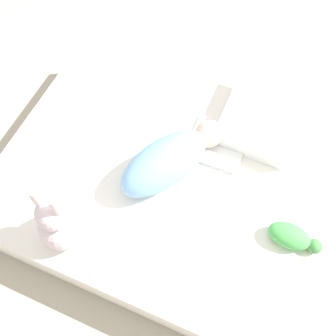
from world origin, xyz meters
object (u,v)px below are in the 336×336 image
(swaddled_baby, at_px, (169,160))
(bunny_plush, at_px, (60,222))
(turtle_plush, at_px, (293,237))
(pillow, at_px, (263,115))

(swaddled_baby, xyz_separation_m, bunny_plush, (-0.24, -0.39, 0.04))
(bunny_plush, xyz_separation_m, turtle_plush, (0.76, 0.29, -0.09))
(pillow, distance_m, turtle_plush, 0.53)
(swaddled_baby, xyz_separation_m, pillow, (0.27, 0.37, -0.04))
(swaddled_baby, height_order, turtle_plush, swaddled_baby)
(pillow, bearing_deg, bunny_plush, -123.75)
(swaddled_baby, height_order, bunny_plush, bunny_plush)
(swaddled_baby, distance_m, bunny_plush, 0.46)
(turtle_plush, bearing_deg, bunny_plush, -158.73)
(pillow, distance_m, bunny_plush, 0.92)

